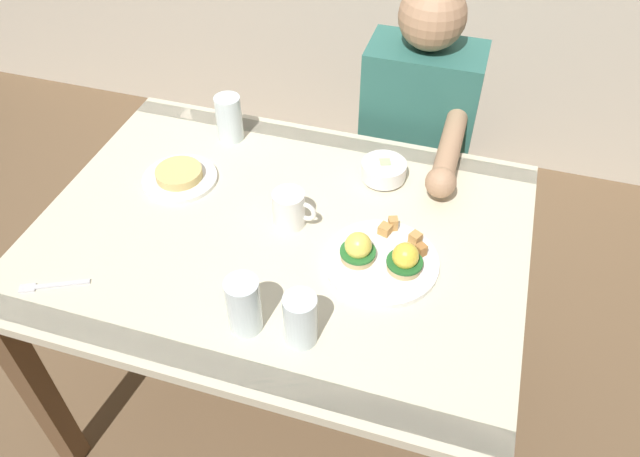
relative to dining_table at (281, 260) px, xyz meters
The scene contains 11 objects.
ground_plane 0.63m from the dining_table, ahead, with size 6.00×6.00×0.00m, color brown.
dining_table is the anchor object (origin of this frame).
eggs_benedict_plate 0.30m from the dining_table, ahead, with size 0.27×0.27×0.09m.
fruit_bowl 0.36m from the dining_table, 53.43° to the left, with size 0.12×0.12×0.06m.
coffee_mug 0.16m from the dining_table, 64.38° to the left, with size 0.11×0.08×0.09m.
fork 0.55m from the dining_table, 143.77° to the right, with size 0.15×0.08×0.00m.
water_glass_near 0.45m from the dining_table, 129.00° to the left, with size 0.07×0.07×0.14m.
water_glass_far 0.36m from the dining_table, 62.04° to the right, with size 0.07×0.07×0.13m.
water_glass_extra 0.34m from the dining_table, 83.90° to the right, with size 0.07×0.07×0.14m.
side_plate 0.36m from the dining_table, 161.57° to the left, with size 0.20×0.20×0.04m.
diner_person 0.65m from the dining_table, 68.21° to the left, with size 0.34×0.54×1.14m.
Camera 1 is at (0.41, -1.00, 1.81)m, focal length 34.45 mm.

